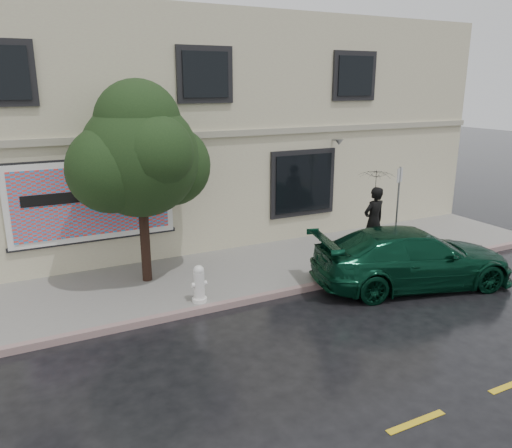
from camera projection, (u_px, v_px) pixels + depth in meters
name	position (u px, v px, depth m)	size (l,w,h in m)	color
ground	(296.00, 326.00, 10.58)	(90.00, 90.00, 0.00)	black
sidewalk	(233.00, 273.00, 13.35)	(20.00, 3.50, 0.15)	gray
curb	(264.00, 297.00, 11.85)	(20.00, 0.18, 0.16)	gray
road_marking	(416.00, 422.00, 7.57)	(19.00, 0.12, 0.01)	gold
building	(164.00, 127.00, 17.37)	(20.00, 8.12, 7.00)	beige
billboard	(93.00, 201.00, 12.86)	(4.30, 0.16, 2.20)	white
car	(412.00, 258.00, 12.56)	(2.24, 5.08, 1.48)	#083220
pedestrian	(374.00, 221.00, 14.36)	(0.73, 0.48, 2.00)	black
umbrella	(377.00, 173.00, 13.98)	(1.08, 1.08, 0.80)	black
street_tree	(140.00, 159.00, 11.86)	(2.82, 2.82, 4.52)	black
fire_hydrant	(199.00, 284.00, 11.32)	(0.36, 0.34, 0.88)	white
sign_pole	(398.00, 201.00, 14.52)	(0.30, 0.13, 2.53)	gray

